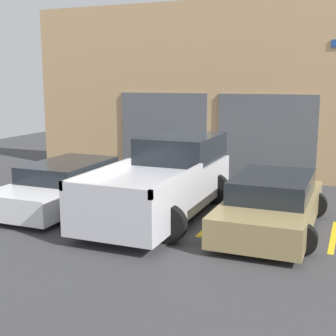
% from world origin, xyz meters
% --- Properties ---
extents(ground_plane, '(28.00, 28.00, 0.00)m').
position_xyz_m(ground_plane, '(0.00, 0.00, 0.00)').
color(ground_plane, '#3D3D3F').
extents(shophouse_building, '(13.94, 0.68, 5.79)m').
position_xyz_m(shophouse_building, '(-0.01, 3.29, 2.85)').
color(shophouse_building, tan).
rests_on(shophouse_building, ground).
extents(pickup_truck, '(2.53, 5.36, 1.81)m').
position_xyz_m(pickup_truck, '(0.00, -1.68, 0.85)').
color(pickup_truck, silver).
rests_on(pickup_truck, ground).
extents(sedan_white, '(2.24, 4.49, 1.15)m').
position_xyz_m(sedan_white, '(-2.64, -1.96, 0.55)').
color(sedan_white, white).
rests_on(sedan_white, ground).
extents(sedan_side, '(2.20, 4.24, 1.20)m').
position_xyz_m(sedan_side, '(2.64, -1.96, 0.57)').
color(sedan_side, '#9E8956').
rests_on(sedan_side, ground).
extents(parking_stripe_far_left, '(0.12, 2.20, 0.01)m').
position_xyz_m(parking_stripe_far_left, '(-3.97, -1.99, 0.00)').
color(parking_stripe_far_left, gold).
rests_on(parking_stripe_far_left, ground).
extents(parking_stripe_left, '(0.12, 2.20, 0.01)m').
position_xyz_m(parking_stripe_left, '(-1.32, -1.99, 0.00)').
color(parking_stripe_left, gold).
rests_on(parking_stripe_left, ground).
extents(parking_stripe_centre, '(0.12, 2.20, 0.01)m').
position_xyz_m(parking_stripe_centre, '(1.32, -1.99, 0.00)').
color(parking_stripe_centre, gold).
rests_on(parking_stripe_centre, ground).
extents(parking_stripe_right, '(0.12, 2.20, 0.01)m').
position_xyz_m(parking_stripe_right, '(3.97, -1.99, 0.00)').
color(parking_stripe_right, gold).
rests_on(parking_stripe_right, ground).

